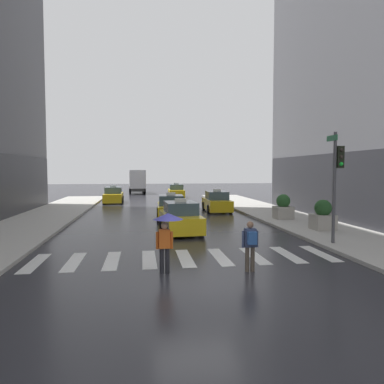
{
  "coord_description": "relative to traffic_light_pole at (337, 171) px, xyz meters",
  "views": [
    {
      "loc": [
        -1.6,
        -10.29,
        3.3
      ],
      "look_at": [
        0.96,
        8.0,
        2.19
      ],
      "focal_mm": 33.65,
      "sensor_mm": 36.0,
      "label": 1
    }
  ],
  "objects": [
    {
      "name": "pedestrian_with_umbrella",
      "position": [
        -7.57,
        -3.14,
        -1.74
      ],
      "size": [
        0.96,
        0.96,
        1.94
      ],
      "color": "black",
      "rests_on": "ground"
    },
    {
      "name": "taxi_lead",
      "position": [
        -6.3,
        4.58,
        -2.53
      ],
      "size": [
        2.12,
        4.62,
        1.8
      ],
      "color": "yellow",
      "rests_on": "ground"
    },
    {
      "name": "taxi_second",
      "position": [
        -6.38,
        9.9,
        -2.53
      ],
      "size": [
        2.07,
        4.61,
        1.8
      ],
      "color": "yellow",
      "rests_on": "ground"
    },
    {
      "name": "crosswalk_markings",
      "position": [
        -6.75,
        -1.22,
        -3.25
      ],
      "size": [
        11.3,
        2.8,
        0.01
      ],
      "color": "silver",
      "rests_on": "ground"
    },
    {
      "name": "planter_near_corner",
      "position": [
        1.21,
        3.38,
        -2.38
      ],
      "size": [
        1.1,
        1.1,
        1.6
      ],
      "color": "#A8A399",
      "rests_on": "curb_right"
    },
    {
      "name": "box_truck",
      "position": [
        -9.01,
        37.78,
        -1.41
      ],
      "size": [
        2.52,
        7.62,
        3.35
      ],
      "color": "#2D2D2D",
      "rests_on": "ground"
    },
    {
      "name": "ground_plane",
      "position": [
        -6.75,
        -4.22,
        -3.26
      ],
      "size": [
        160.0,
        160.0,
        0.0
      ],
      "primitive_type": "plane",
      "color": "#26262B"
    },
    {
      "name": "planter_mid_block",
      "position": [
        0.8,
        7.8,
        -2.38
      ],
      "size": [
        1.1,
        1.1,
        1.6
      ],
      "color": "#A8A399",
      "rests_on": "curb_right"
    },
    {
      "name": "taxi_third",
      "position": [
        -2.36,
        13.84,
        -2.53
      ],
      "size": [
        2.02,
        4.58,
        1.8
      ],
      "color": "yellow",
      "rests_on": "ground"
    },
    {
      "name": "traffic_light_pole",
      "position": [
        0.0,
        0.0,
        0.0
      ],
      "size": [
        0.44,
        0.84,
        4.8
      ],
      "color": "#47474C",
      "rests_on": "curb_right"
    },
    {
      "name": "taxi_fifth",
      "position": [
        -4.19,
        29.09,
        -2.53
      ],
      "size": [
        2.03,
        4.59,
        1.8
      ],
      "color": "yellow",
      "rests_on": "ground"
    },
    {
      "name": "taxi_fourth",
      "position": [
        -11.22,
        22.75,
        -2.53
      ],
      "size": [
        1.97,
        4.56,
        1.8
      ],
      "color": "yellow",
      "rests_on": "ground"
    },
    {
      "name": "pedestrian_with_backpack",
      "position": [
        -4.87,
        -3.35,
        -2.29
      ],
      "size": [
        0.55,
        0.43,
        1.65
      ],
      "color": "#473D33",
      "rests_on": "ground"
    }
  ]
}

